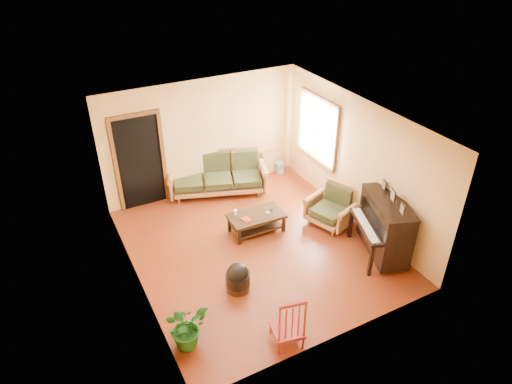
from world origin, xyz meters
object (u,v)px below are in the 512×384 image
coffee_table (256,223)px  piano (385,228)px  red_chair (288,318)px  ceramic_crock (280,168)px  armchair (330,207)px  sofa (217,175)px  footstool (238,280)px  potted_plant (186,327)px

coffee_table → piano: size_ratio=0.83×
red_chair → ceramic_crock: (2.54, 4.55, -0.34)m
armchair → sofa: bearing=104.4°
armchair → ceramic_crock: (0.21, 2.37, -0.29)m
ceramic_crock → footstool: bearing=-130.0°
coffee_table → red_chair: bearing=-108.4°
red_chair → piano: bearing=31.4°
sofa → piano: piano is taller
potted_plant → armchair: bearing=22.8°
ceramic_crock → potted_plant: size_ratio=0.38×
ceramic_crock → potted_plant: 5.51m
coffee_table → armchair: size_ratio=1.29×
coffee_table → footstool: (-1.06, -1.33, -0.00)m
ceramic_crock → potted_plant: potted_plant is taller
armchair → piano: piano is taller
sofa → red_chair: red_chair is taller
sofa → ceramic_crock: size_ratio=8.05×
armchair → ceramic_crock: size_ratio=3.16×
armchair → ceramic_crock: 2.40m
coffee_table → piano: bearing=-44.1°
coffee_table → potted_plant: (-2.22, -2.02, 0.15)m
sofa → footstool: size_ratio=5.18×
armchair → potted_plant: size_ratio=1.21×
footstool → red_chair: red_chair is taller
red_chair → footstool: bearing=108.9°
potted_plant → sofa: bearing=60.3°
red_chair → armchair: bearing=54.8°
coffee_table → red_chair: size_ratio=1.15×
armchair → footstool: 2.64m
potted_plant → piano: bearing=4.5°
sofa → red_chair: size_ratio=2.28×
ceramic_crock → coffee_table: bearing=-131.1°
coffee_table → potted_plant: 3.01m
red_chair → potted_plant: 1.49m
coffee_table → piano: (1.76, -1.71, 0.38)m
armchair → ceramic_crock: bearing=64.9°
piano → armchair: bearing=124.6°
piano → coffee_table: bearing=155.8°
coffee_table → armchair: bearing=-18.5°
footstool → armchair: bearing=18.9°
sofa → armchair: size_ratio=2.55×
footstool → coffee_table: bearing=51.6°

